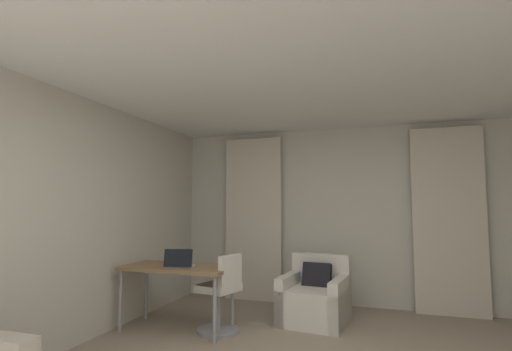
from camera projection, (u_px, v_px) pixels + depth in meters
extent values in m
cube|color=beige|center=(344.00, 215.00, 5.54)|extent=(5.12, 0.06, 2.60)
cube|color=beige|center=(35.00, 220.00, 3.44)|extent=(0.06, 6.12, 2.60)
cube|color=white|center=(306.00, 44.00, 2.78)|extent=(5.12, 6.12, 0.06)
cube|color=beige|center=(253.00, 218.00, 5.83)|extent=(0.90, 0.06, 2.50)
cube|color=beige|center=(449.00, 220.00, 4.99)|extent=(0.90, 0.06, 2.50)
cube|color=silver|center=(314.00, 305.00, 4.61)|extent=(0.85, 0.88, 0.43)
cube|color=silver|center=(321.00, 268.00, 4.95)|extent=(0.77, 0.23, 0.38)
cube|color=silver|center=(340.00, 302.00, 4.49)|extent=(0.21, 0.81, 0.57)
cube|color=silver|center=(290.00, 297.00, 4.75)|extent=(0.21, 0.81, 0.57)
cube|color=black|center=(317.00, 277.00, 4.75)|extent=(0.38, 0.24, 0.37)
cube|color=olive|center=(178.00, 268.00, 4.39)|extent=(1.28, 0.61, 0.04)
cylinder|color=#99999E|center=(146.00, 291.00, 4.78)|extent=(0.04, 0.04, 0.69)
cylinder|color=#99999E|center=(232.00, 298.00, 4.42)|extent=(0.04, 0.04, 0.69)
cylinder|color=#99999E|center=(120.00, 301.00, 4.30)|extent=(0.04, 0.04, 0.69)
cylinder|color=#99999E|center=(215.00, 309.00, 3.94)|extent=(0.04, 0.04, 0.69)
cylinder|color=gray|center=(218.00, 312.00, 4.26)|extent=(0.06, 0.06, 0.46)
cylinder|color=gray|center=(218.00, 331.00, 4.25)|extent=(0.48, 0.48, 0.04)
cube|color=silver|center=(218.00, 288.00, 4.29)|extent=(0.50, 0.50, 0.08)
cube|color=silver|center=(230.00, 270.00, 4.21)|extent=(0.16, 0.36, 0.34)
cube|color=#ADADB2|center=(181.00, 266.00, 4.30)|extent=(0.36, 0.29, 0.02)
cube|color=black|center=(178.00, 258.00, 4.20)|extent=(0.32, 0.13, 0.20)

